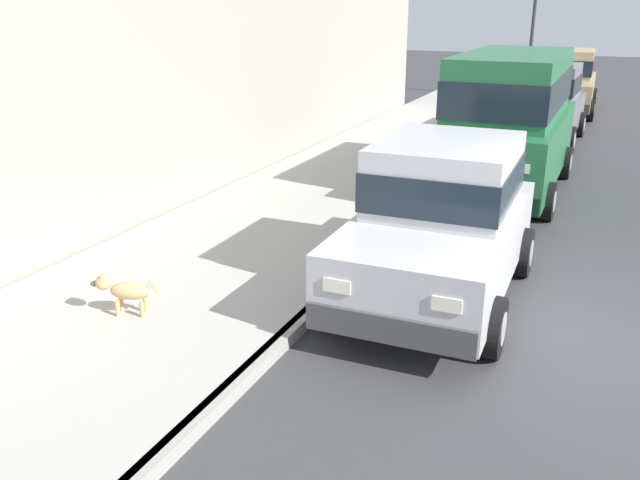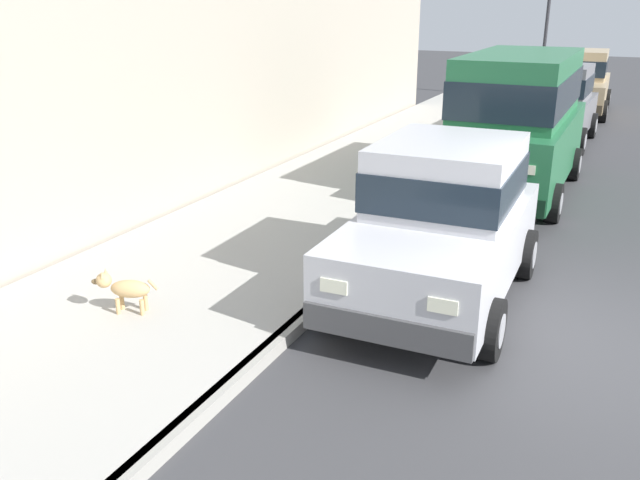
% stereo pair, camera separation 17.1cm
% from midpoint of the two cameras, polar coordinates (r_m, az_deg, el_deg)
% --- Properties ---
extents(ground_plane, '(80.00, 80.00, 0.00)m').
position_cam_midpoint_polar(ground_plane, '(7.58, 23.34, -8.78)').
color(ground_plane, '#38383A').
extents(curb, '(0.16, 64.00, 0.14)m').
position_cam_midpoint_polar(curb, '(8.11, 0.32, -4.61)').
color(curb, gray).
rests_on(curb, ground).
extents(sidewalk, '(3.60, 64.00, 0.14)m').
position_cam_midpoint_polar(sidewalk, '(8.92, -10.34, -2.59)').
color(sidewalk, '#A8A59E').
rests_on(sidewalk, ground).
extents(car_silver_hatchback, '(2.00, 3.83, 1.88)m').
position_cam_midpoint_polar(car_silver_hatchback, '(8.01, 9.58, 1.76)').
color(car_silver_hatchback, '#BCBCC1').
rests_on(car_silver_hatchback, ground).
extents(car_green_van, '(2.15, 4.90, 2.52)m').
position_cam_midpoint_polar(car_green_van, '(12.81, 15.34, 10.02)').
color(car_green_van, '#23663D').
rests_on(car_green_van, ground).
extents(car_grey_hatchback, '(2.03, 3.85, 1.88)m').
position_cam_midpoint_polar(car_grey_hatchback, '(17.95, 18.04, 11.04)').
color(car_grey_hatchback, slate).
rests_on(car_grey_hatchback, ground).
extents(car_tan_sedan, '(2.13, 4.65, 1.92)m').
position_cam_midpoint_polar(car_tan_sedan, '(22.91, 19.73, 12.58)').
color(car_tan_sedan, tan).
rests_on(car_tan_sedan, ground).
extents(dog_tan, '(0.73, 0.35, 0.49)m').
position_cam_midpoint_polar(dog_tan, '(7.67, -16.88, -4.06)').
color(dog_tan, tan).
rests_on(dog_tan, sidewalk).
extents(street_lamp, '(0.36, 0.36, 4.42)m').
position_cam_midpoint_polar(street_lamp, '(25.83, 17.49, 17.81)').
color(street_lamp, '#2D2D33').
rests_on(street_lamp, sidewalk).
extents(building_facade, '(0.50, 20.00, 4.38)m').
position_cam_midpoint_polar(building_facade, '(13.41, -7.11, 14.41)').
color(building_facade, '#9E9384').
rests_on(building_facade, ground).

